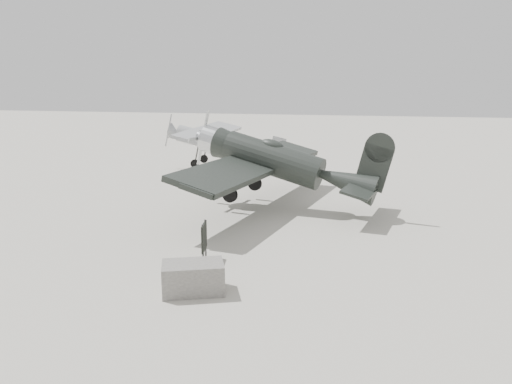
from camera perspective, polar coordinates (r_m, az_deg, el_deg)
ground at (r=18.68m, az=-5.04°, el=-5.61°), size 160.00×160.00×0.00m
lowwing_monoplane at (r=22.87m, az=2.96°, el=3.32°), size 9.19×12.82×4.11m
highwing_monoplane at (r=34.20m, az=-4.13°, el=5.99°), size 8.15×11.47×3.25m
equipment_block at (r=14.20m, az=-7.20°, el=-9.68°), size 1.98×1.64×0.85m
sign_board at (r=16.50m, az=-5.95°, el=-5.19°), size 0.25×0.90×1.30m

